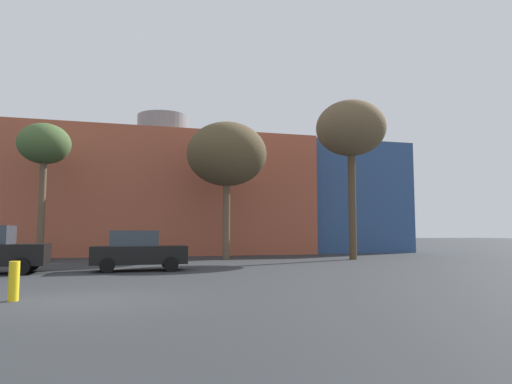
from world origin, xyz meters
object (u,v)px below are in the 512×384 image
(bare_tree_1, at_px, (227,155))
(bare_tree_2, at_px, (44,146))
(bare_tree_0, at_px, (351,130))
(bollard_yellow_0, at_px, (14,281))
(parked_car_2, at_px, (138,251))

(bare_tree_1, bearing_deg, bare_tree_2, 175.25)
(bare_tree_0, bearing_deg, bollard_yellow_0, -140.39)
(bollard_yellow_0, bearing_deg, bare_tree_0, 39.61)
(parked_car_2, bearing_deg, bare_tree_0, 21.08)
(parked_car_2, relative_size, bare_tree_1, 0.47)
(bare_tree_0, distance_m, bare_tree_2, 18.04)
(parked_car_2, height_order, bollard_yellow_0, parked_car_2)
(bare_tree_2, bearing_deg, bollard_yellow_0, -82.18)
(parked_car_2, bearing_deg, bollard_yellow_0, -110.42)
(bare_tree_1, xyz_separation_m, bare_tree_2, (-10.46, 0.87, 0.16))
(parked_car_2, height_order, bare_tree_0, bare_tree_0)
(bare_tree_2, distance_m, bollard_yellow_0, 17.23)
(bare_tree_1, bearing_deg, bollard_yellow_0, -118.67)
(parked_car_2, bearing_deg, bare_tree_1, 53.36)
(bollard_yellow_0, bearing_deg, parked_car_2, 69.58)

